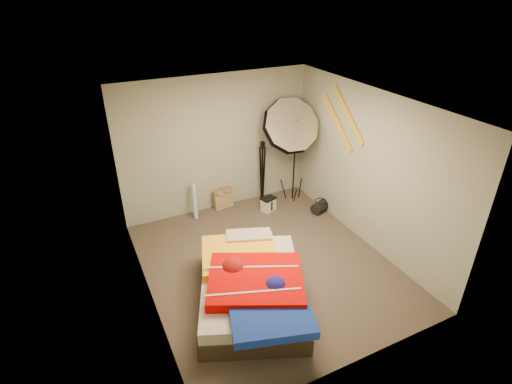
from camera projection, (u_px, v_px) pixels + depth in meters
floor at (267, 264)px, 6.12m from camera, size 4.00×4.00×0.00m
ceiling at (270, 104)px, 4.93m from camera, size 4.00×4.00×0.00m
wall_back at (217, 145)px, 7.11m from camera, size 3.50×0.00×3.50m
wall_front at (362, 279)px, 3.94m from camera, size 3.50×0.00×3.50m
wall_left at (141, 223)px, 4.85m from camera, size 0.00×4.00×4.00m
wall_right at (368, 169)px, 6.20m from camera, size 0.00×4.00×4.00m
tote_bag at (223, 199)px, 7.55m from camera, size 0.39×0.21×0.39m
wrapping_roll at (195, 201)px, 7.18m from camera, size 0.12×0.20×0.67m
camera_case at (268, 205)px, 7.48m from camera, size 0.29×0.24×0.25m
duffel_bag at (320, 207)px, 7.45m from camera, size 0.40×0.32×0.21m
wall_stripe_upper at (348, 115)px, 6.33m from camera, size 0.02×0.91×0.78m
wall_stripe_lower at (337, 123)px, 6.63m from camera, size 0.02×0.91×0.78m
bed at (252, 286)px, 5.29m from camera, size 1.95×2.35×0.56m
photo_umbrella at (290, 127)px, 7.06m from camera, size 1.32×1.03×2.16m
camera_tripod at (262, 168)px, 7.48m from camera, size 0.07×0.07×1.26m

